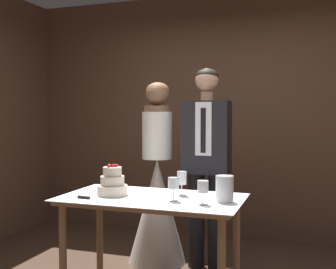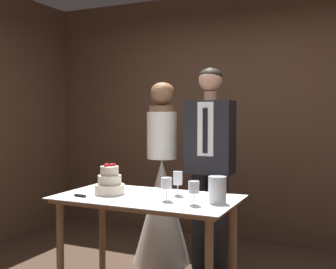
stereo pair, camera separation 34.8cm
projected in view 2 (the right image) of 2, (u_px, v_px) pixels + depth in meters
The scene contains 10 objects.
wall_back at pixel (240, 116), 4.66m from camera, with size 4.92×0.12×2.74m, color #513828.
cake_table at pixel (147, 209), 3.17m from camera, with size 1.36×0.75×0.78m.
tiered_cake at pixel (110, 183), 3.25m from camera, with size 0.23×0.23×0.24m.
cake_knife at pixel (89, 197), 3.10m from camera, with size 0.45×0.06×0.02m.
wine_glass_near at pixel (178, 179), 3.19m from camera, with size 0.07×0.07×0.19m.
wine_glass_middle at pixel (166, 184), 2.99m from camera, with size 0.08×0.08×0.17m.
wine_glass_far at pixel (194, 188), 2.86m from camera, with size 0.08×0.08×0.17m.
hurricane_candle at pixel (217, 190), 2.93m from camera, with size 0.13×0.13×0.19m.
bride at pixel (162, 196), 3.96m from camera, with size 0.54×0.54×1.69m.
groom at pixel (210, 157), 3.74m from camera, with size 0.41×0.25×1.80m.
Camera 2 is at (1.22, -2.59, 1.40)m, focal length 45.00 mm.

